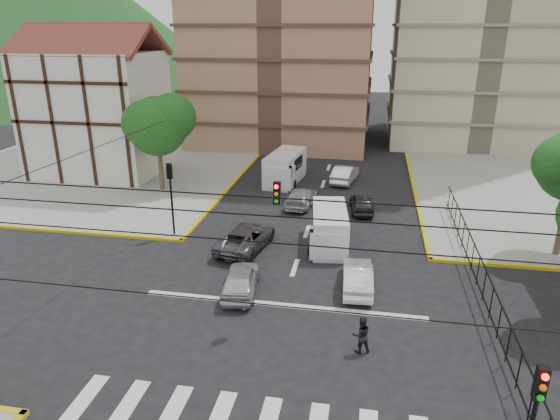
% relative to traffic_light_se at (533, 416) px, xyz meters
% --- Properties ---
extents(ground, '(160.00, 160.00, 0.00)m').
position_rel_traffic_light_se_xyz_m(ground, '(-7.80, 7.80, -3.11)').
color(ground, black).
rests_on(ground, ground).
extents(sidewalk_nw, '(26.00, 26.00, 0.15)m').
position_rel_traffic_light_se_xyz_m(sidewalk_nw, '(-27.80, 27.80, -3.04)').
color(sidewalk_nw, gray).
rests_on(sidewalk_nw, ground).
extents(crosswalk_stripes, '(12.00, 2.40, 0.01)m').
position_rel_traffic_light_se_xyz_m(crosswalk_stripes, '(-7.80, 1.80, -3.11)').
color(crosswalk_stripes, silver).
rests_on(crosswalk_stripes, ground).
extents(stop_line, '(13.00, 0.40, 0.01)m').
position_rel_traffic_light_se_xyz_m(stop_line, '(-7.80, 9.00, -3.11)').
color(stop_line, silver).
rests_on(stop_line, ground).
extents(tudor_building, '(10.80, 8.05, 12.23)m').
position_rel_traffic_light_se_xyz_m(tudor_building, '(-26.80, 27.80, 2.14)').
color(tudor_building, silver).
rests_on(tudor_building, ground).
extents(distant_hill, '(70.00, 70.00, 28.00)m').
position_rel_traffic_light_se_xyz_m(distant_hill, '(-62.80, 77.80, 10.89)').
color(distant_hill, '#194818').
rests_on(distant_hill, ground).
extents(park_fence, '(0.10, 22.50, 1.66)m').
position_rel_traffic_light_se_xyz_m(park_fence, '(1.20, 12.30, -3.11)').
color(park_fence, black).
rests_on(park_fence, ground).
extents(tree_tudor, '(5.39, 4.40, 7.43)m').
position_rel_traffic_light_se_xyz_m(tree_tudor, '(-19.70, 23.81, 2.11)').
color(tree_tudor, '#473828').
rests_on(tree_tudor, ground).
extents(traffic_light_se, '(0.28, 0.22, 4.40)m').
position_rel_traffic_light_se_xyz_m(traffic_light_se, '(0.00, 0.00, 0.00)').
color(traffic_light_se, black).
rests_on(traffic_light_se, ground).
extents(traffic_light_nw, '(0.28, 0.22, 4.40)m').
position_rel_traffic_light_se_xyz_m(traffic_light_nw, '(-15.60, 15.60, 0.00)').
color(traffic_light_nw, black).
rests_on(traffic_light_nw, ground).
extents(traffic_light_hanging, '(18.00, 9.12, 0.92)m').
position_rel_traffic_light_se_xyz_m(traffic_light_hanging, '(-7.80, 5.76, 2.79)').
color(traffic_light_hanging, black).
rests_on(traffic_light_hanging, ground).
extents(van_right_lane, '(2.48, 5.05, 2.19)m').
position_rel_traffic_light_se_xyz_m(van_right_lane, '(-6.29, 15.74, -2.05)').
color(van_right_lane, silver).
rests_on(van_right_lane, ground).
extents(van_left_lane, '(2.79, 5.65, 2.44)m').
position_rel_traffic_light_se_xyz_m(van_left_lane, '(-10.90, 27.45, -1.93)').
color(van_left_lane, silver).
rests_on(van_left_lane, ground).
extents(car_silver_front_left, '(2.04, 4.07, 1.33)m').
position_rel_traffic_light_se_xyz_m(car_silver_front_left, '(-9.96, 9.83, -2.45)').
color(car_silver_front_left, silver).
rests_on(car_silver_front_left, ground).
extents(car_white_front_right, '(1.59, 4.00, 1.29)m').
position_rel_traffic_light_se_xyz_m(car_white_front_right, '(-4.50, 11.17, -2.47)').
color(car_white_front_right, white).
rests_on(car_white_front_right, ground).
extents(car_grey_mid_left, '(2.99, 5.12, 1.34)m').
position_rel_traffic_light_se_xyz_m(car_grey_mid_left, '(-10.92, 14.68, -2.44)').
color(car_grey_mid_left, '#505257').
rests_on(car_grey_mid_left, ground).
extents(car_silver_rear_left, '(2.14, 4.44, 1.25)m').
position_rel_traffic_light_se_xyz_m(car_silver_rear_left, '(-8.83, 22.45, -2.49)').
color(car_silver_rear_left, '#B4B4B9').
rests_on(car_silver_rear_left, ground).
extents(car_darkgrey_mid_right, '(1.91, 3.83, 1.25)m').
position_rel_traffic_light_se_xyz_m(car_darkgrey_mid_right, '(-4.60, 21.92, -2.49)').
color(car_darkgrey_mid_right, '#2A2A2D').
rests_on(car_darkgrey_mid_right, ground).
extents(car_white_rear_right, '(2.18, 4.44, 1.40)m').
position_rel_traffic_light_se_xyz_m(car_white_rear_right, '(-6.14, 28.61, -2.41)').
color(car_white_rear_right, white).
rests_on(car_white_rear_right, ground).
extents(pedestrian_crosswalk, '(0.89, 0.78, 1.54)m').
position_rel_traffic_light_se_xyz_m(pedestrian_crosswalk, '(-4.18, 6.15, -2.34)').
color(pedestrian_crosswalk, black).
rests_on(pedestrian_crosswalk, ground).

